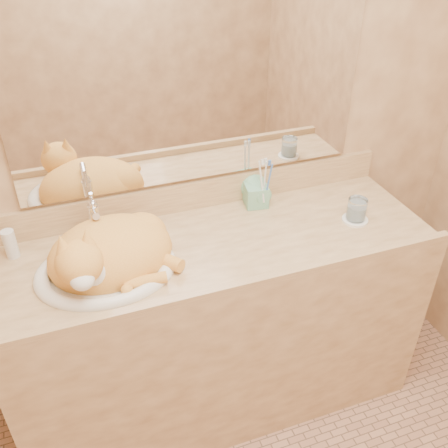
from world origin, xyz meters
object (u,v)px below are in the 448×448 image
object	(u,v)px
vanity_counter	(219,326)
water_glass	(357,209)
sink_basin	(104,254)
cat	(108,251)
toothbrush_cup	(264,198)
soap_dispenser	(259,189)

from	to	relation	value
vanity_counter	water_glass	xyz separation A→B (m)	(0.55, -0.04, 0.48)
sink_basin	water_glass	xyz separation A→B (m)	(0.96, -0.02, -0.02)
water_glass	vanity_counter	bearing A→B (deg)	175.74
cat	sink_basin	bearing A→B (deg)	-152.76
vanity_counter	sink_basin	world-z (taller)	sink_basin
vanity_counter	sink_basin	xyz separation A→B (m)	(-0.41, -0.02, 0.50)
toothbrush_cup	water_glass	xyz separation A→B (m)	(0.30, -0.20, 0.00)
sink_basin	cat	bearing A→B (deg)	28.16
cat	soap_dispenser	xyz separation A→B (m)	(0.62, 0.17, 0.03)
vanity_counter	toothbrush_cup	size ratio (longest dim) A/B	14.24
cat	soap_dispenser	world-z (taller)	soap_dispenser
sink_basin	cat	size ratio (longest dim) A/B	1.08
sink_basin	soap_dispenser	xyz separation A→B (m)	(0.63, 0.18, 0.03)
vanity_counter	toothbrush_cup	world-z (taller)	toothbrush_cup
sink_basin	toothbrush_cup	size ratio (longest dim) A/B	4.14
vanity_counter	soap_dispenser	xyz separation A→B (m)	(0.22, 0.16, 0.53)
sink_basin	soap_dispenser	size ratio (longest dim) A/B	2.32
soap_dispenser	vanity_counter	bearing A→B (deg)	-136.45
soap_dispenser	water_glass	size ratio (longest dim) A/B	2.31
vanity_counter	soap_dispenser	world-z (taller)	soap_dispenser
vanity_counter	sink_basin	size ratio (longest dim) A/B	3.44
vanity_counter	sink_basin	distance (m)	0.65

